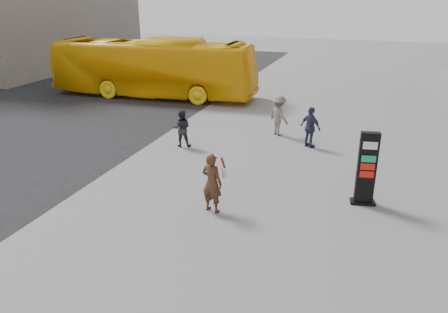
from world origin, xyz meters
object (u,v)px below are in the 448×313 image
(pedestrian_b, at_px, (279,115))
(pedestrian_c, at_px, (311,127))
(info_pylon, at_px, (367,169))
(bus, at_px, (153,68))
(pedestrian_a, at_px, (182,128))
(woman, at_px, (212,182))

(pedestrian_b, bearing_deg, pedestrian_c, -177.71)
(info_pylon, bearing_deg, pedestrian_c, 106.98)
(bus, height_order, pedestrian_a, bus)
(bus, relative_size, pedestrian_a, 8.04)
(pedestrian_a, height_order, pedestrian_b, pedestrian_b)
(info_pylon, distance_m, pedestrian_b, 6.98)
(pedestrian_a, bearing_deg, pedestrian_c, 179.89)
(woman, bearing_deg, bus, -43.61)
(info_pylon, height_order, bus, bus)
(bus, xyz_separation_m, pedestrian_c, (10.34, -6.31, -0.88))
(bus, height_order, pedestrian_c, bus)
(info_pylon, distance_m, pedestrian_c, 5.14)
(woman, xyz_separation_m, pedestrian_a, (-3.16, 4.93, -0.15))
(woman, distance_m, pedestrian_c, 6.76)
(bus, height_order, pedestrian_b, bus)
(pedestrian_a, bearing_deg, info_pylon, 140.01)
(bus, distance_m, pedestrian_b, 10.17)
(woman, xyz_separation_m, bus, (-8.48, 12.81, 0.81))
(bus, xyz_separation_m, pedestrian_a, (5.33, -7.88, -0.95))
(pedestrian_a, bearing_deg, woman, 105.10)
(info_pylon, height_order, pedestrian_c, info_pylon)
(woman, relative_size, pedestrian_c, 1.06)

